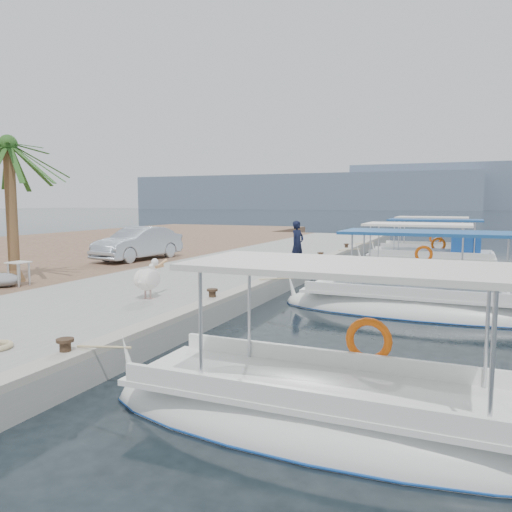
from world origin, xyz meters
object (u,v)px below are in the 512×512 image
at_px(fishing_caique_d, 432,264).
at_px(fisherman, 297,244).
at_px(fishing_caique_c, 412,280).
at_px(pelican, 148,279).
at_px(date_palm, 8,145).
at_px(parked_car, 138,243).
at_px(fishing_caique_a, 331,421).
at_px(fishing_caique_e, 428,256).
at_px(fishing_caique_b, 421,309).

height_order(fishing_caique_d, fisherman, fisherman).
relative_size(fishing_caique_c, pelican, 4.75).
bearing_deg(pelican, date_palm, 172.88).
relative_size(fishing_caique_d, parked_car, 1.56).
relative_size(fishing_caique_a, fishing_caique_e, 1.12).
bearing_deg(fishing_caique_c, fishing_caique_d, 85.68).
relative_size(fishing_caique_b, fishing_caique_c, 1.24).
height_order(fisherman, date_palm, date_palm).
height_order(fishing_caique_c, fisherman, fisherman).
bearing_deg(date_palm, parked_car, 90.54).
bearing_deg(pelican, fishing_caique_b, 26.57).
relative_size(fishing_caique_b, pelican, 5.89).
xyz_separation_m(pelican, fisherman, (1.48, 7.83, 0.36)).
height_order(fishing_caique_c, fishing_caique_d, same).
distance_m(date_palm, parked_car, 7.42).
xyz_separation_m(fishing_caique_b, date_palm, (-12.06, -2.56, 4.62)).
relative_size(fishing_caique_d, pelican, 5.17).
bearing_deg(fisherman, fishing_caique_b, -113.05).
height_order(fishing_caique_d, fishing_caique_e, same).
distance_m(fishing_caique_b, fishing_caique_e, 14.09).
height_order(fishing_caique_c, parked_car, fishing_caique_c).
distance_m(fisherman, parked_car, 7.12).
height_order(fishing_caique_a, pelican, fishing_caique_a).
distance_m(fishing_caique_a, fishing_caique_d, 17.85).
xyz_separation_m(fishing_caique_a, fishing_caique_c, (-0.27, 12.81, -0.00)).
xyz_separation_m(fisherman, date_palm, (-7.03, -7.13, 3.36)).
xyz_separation_m(fishing_caique_a, fishing_caique_d, (0.11, 17.85, 0.07)).
distance_m(fishing_caique_e, parked_car, 15.18).
bearing_deg(date_palm, fishing_caique_e, 55.96).
height_order(fishing_caique_a, fishing_caique_c, same).
xyz_separation_m(fishing_caique_a, pelican, (-6.03, 4.50, 0.90)).
bearing_deg(fishing_caique_e, fishing_caique_d, -83.27).
xyz_separation_m(fishing_caique_e, fisherman, (-4.20, -9.49, 1.26)).
relative_size(fishing_caique_b, fishing_caique_d, 1.14).
distance_m(fishing_caique_a, fisherman, 13.20).
bearing_deg(pelican, fishing_caique_d, 65.29).
height_order(fishing_caique_b, fishing_caique_e, same).
distance_m(fishing_caique_d, fishing_caique_e, 3.99).
distance_m(fishing_caique_b, parked_car, 12.80).
height_order(pelican, date_palm, date_palm).
xyz_separation_m(fishing_caique_c, fisherman, (-4.29, -0.49, 1.26)).
height_order(fishing_caique_b, fishing_caique_c, same).
relative_size(fishing_caique_a, pelican, 5.17).
distance_m(fishing_caique_c, fishing_caique_d, 5.05).
xyz_separation_m(fishing_caique_d, pelican, (-6.14, -13.35, 0.83)).
distance_m(fishing_caique_d, fisherman, 7.33).
xyz_separation_m(fishing_caique_d, fisherman, (-4.67, -5.53, 1.19)).
bearing_deg(fishing_caique_c, fishing_caique_a, -88.79).
bearing_deg(fishing_caique_e, fishing_caique_c, -89.45).
relative_size(fisherman, date_palm, 0.34).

